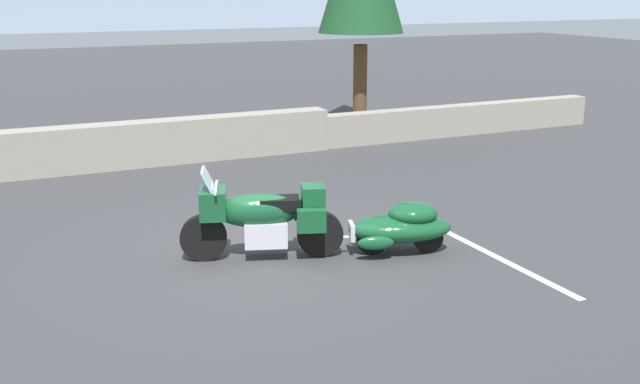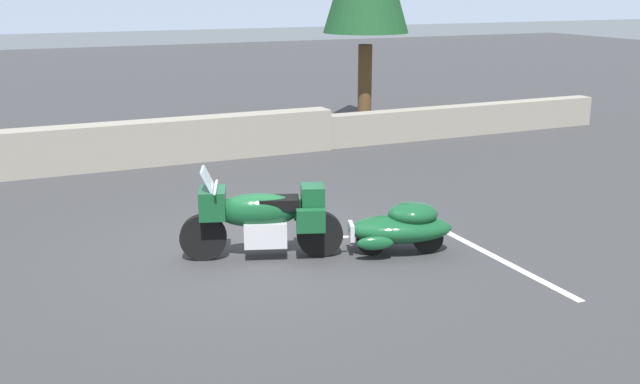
% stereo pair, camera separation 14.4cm
% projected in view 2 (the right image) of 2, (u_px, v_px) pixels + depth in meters
% --- Properties ---
extents(ground_plane, '(80.00, 80.00, 0.00)m').
position_uv_depth(ground_plane, '(256.00, 253.00, 10.91)').
color(ground_plane, '#38383A').
extents(stone_guard_wall, '(24.00, 0.59, 0.96)m').
position_uv_depth(stone_guard_wall, '(134.00, 147.00, 16.07)').
color(stone_guard_wall, gray).
rests_on(stone_guard_wall, ground).
extents(touring_motorcycle, '(2.23, 1.19, 1.33)m').
position_uv_depth(touring_motorcycle, '(261.00, 216.00, 10.56)').
color(touring_motorcycle, black).
rests_on(touring_motorcycle, ground).
extents(car_shaped_trailer, '(2.20, 1.16, 0.76)m').
position_uv_depth(car_shaped_trailer, '(401.00, 226.00, 10.79)').
color(car_shaped_trailer, black).
rests_on(car_shaped_trailer, ground).
extents(parking_stripe_marker, '(0.12, 3.60, 0.01)m').
position_uv_depth(parking_stripe_marker, '(492.00, 255.00, 10.81)').
color(parking_stripe_marker, silver).
rests_on(parking_stripe_marker, ground).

